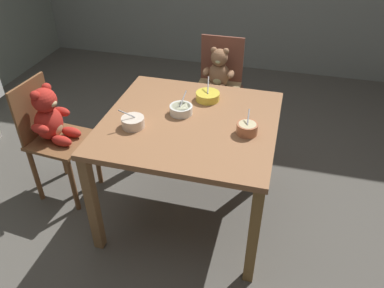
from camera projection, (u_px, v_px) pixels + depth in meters
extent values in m
cube|color=#54514A|center=(190.00, 211.00, 2.77)|extent=(5.20, 5.20, 0.04)
cube|color=#93623F|center=(190.00, 123.00, 2.33)|extent=(1.04, 1.00, 0.04)
cube|color=olive|center=(93.00, 205.00, 2.29)|extent=(0.06, 0.06, 0.72)
cube|color=brown|center=(253.00, 237.00, 2.09)|extent=(0.06, 0.06, 0.72)
cube|color=olive|center=(146.00, 125.00, 3.01)|extent=(0.06, 0.06, 0.72)
cube|color=brown|center=(270.00, 143.00, 2.81)|extent=(0.06, 0.06, 0.72)
cube|color=brown|center=(61.00, 140.00, 2.66)|extent=(0.40, 0.40, 0.02)
cube|color=brown|center=(32.00, 109.00, 2.59)|extent=(0.05, 0.34, 0.40)
cylinder|color=brown|center=(73.00, 185.00, 2.64)|extent=(0.04, 0.04, 0.45)
cylinder|color=brown|center=(97.00, 159.00, 2.87)|extent=(0.04, 0.04, 0.45)
cylinder|color=brown|center=(36.00, 175.00, 2.72)|extent=(0.04, 0.04, 0.45)
cylinder|color=brown|center=(62.00, 151.00, 2.96)|extent=(0.04, 0.04, 0.45)
ellipsoid|color=red|center=(49.00, 123.00, 2.61)|extent=(0.19, 0.22, 0.24)
ellipsoid|color=#DDBF88|center=(56.00, 126.00, 2.60)|extent=(0.07, 0.12, 0.14)
sphere|color=red|center=(44.00, 100.00, 2.50)|extent=(0.16, 0.16, 0.16)
ellipsoid|color=#DDBF88|center=(52.00, 103.00, 2.49)|extent=(0.06, 0.07, 0.05)
sphere|color=red|center=(35.00, 95.00, 2.42)|extent=(0.06, 0.06, 0.06)
sphere|color=red|center=(46.00, 88.00, 2.51)|extent=(0.06, 0.06, 0.06)
ellipsoid|color=red|center=(40.00, 129.00, 2.49)|extent=(0.14, 0.08, 0.07)
ellipsoid|color=red|center=(61.00, 112.00, 2.67)|extent=(0.14, 0.08, 0.07)
ellipsoid|color=red|center=(62.00, 141.00, 2.58)|extent=(0.16, 0.09, 0.07)
ellipsoid|color=red|center=(71.00, 132.00, 2.66)|extent=(0.16, 0.09, 0.07)
cube|color=brown|center=(216.00, 95.00, 3.20)|extent=(0.39, 0.40, 0.02)
cube|color=brown|center=(222.00, 61.00, 3.22)|extent=(0.36, 0.02, 0.42)
cylinder|color=brown|center=(192.00, 126.00, 3.24)|extent=(0.04, 0.04, 0.45)
cylinder|color=brown|center=(231.00, 132.00, 3.17)|extent=(0.04, 0.04, 0.45)
cylinder|color=brown|center=(202.00, 107.00, 3.51)|extent=(0.04, 0.04, 0.45)
cylinder|color=brown|center=(237.00, 111.00, 3.44)|extent=(0.04, 0.04, 0.45)
cube|color=tan|center=(217.00, 91.00, 3.19)|extent=(0.36, 0.37, 0.04)
ellipsoid|color=#976A4A|center=(219.00, 75.00, 3.17)|extent=(0.18, 0.15, 0.21)
ellipsoid|color=beige|center=(218.00, 78.00, 3.14)|extent=(0.10, 0.05, 0.12)
sphere|color=#976A4A|center=(219.00, 57.00, 3.07)|extent=(0.14, 0.14, 0.14)
ellipsoid|color=beige|center=(218.00, 61.00, 3.04)|extent=(0.06, 0.05, 0.04)
sphere|color=#976A4A|center=(214.00, 50.00, 3.06)|extent=(0.05, 0.05, 0.05)
sphere|color=#976A4A|center=(226.00, 51.00, 3.04)|extent=(0.05, 0.05, 0.05)
ellipsoid|color=#976A4A|center=(206.00, 72.00, 3.16)|extent=(0.06, 0.12, 0.06)
ellipsoid|color=#976A4A|center=(231.00, 74.00, 3.12)|extent=(0.06, 0.12, 0.06)
ellipsoid|color=#976A4A|center=(210.00, 88.00, 3.14)|extent=(0.06, 0.13, 0.06)
ellipsoid|color=#976A4A|center=(222.00, 89.00, 3.12)|extent=(0.06, 0.13, 0.06)
cylinder|color=white|center=(181.00, 110.00, 2.37)|extent=(0.14, 0.14, 0.05)
cylinder|color=white|center=(181.00, 113.00, 2.39)|extent=(0.08, 0.08, 0.01)
cylinder|color=beige|center=(181.00, 107.00, 2.36)|extent=(0.12, 0.12, 0.01)
cylinder|color=#BCBCC1|center=(183.00, 99.00, 2.36)|extent=(0.02, 0.10, 0.07)
ellipsoid|color=#BCBCC1|center=(180.00, 108.00, 2.35)|extent=(0.03, 0.04, 0.01)
cylinder|color=beige|center=(133.00, 122.00, 2.25)|extent=(0.13, 0.13, 0.06)
cylinder|color=beige|center=(133.00, 126.00, 2.26)|extent=(0.07, 0.07, 0.01)
cylinder|color=#C6BB85|center=(133.00, 118.00, 2.23)|extent=(0.11, 0.11, 0.01)
cylinder|color=#BCBCC1|center=(127.00, 114.00, 2.21)|extent=(0.08, 0.05, 0.07)
ellipsoid|color=#BCBCC1|center=(134.00, 119.00, 2.24)|extent=(0.04, 0.04, 0.01)
cylinder|color=yellow|center=(208.00, 96.00, 2.51)|extent=(0.16, 0.16, 0.05)
cylinder|color=yellow|center=(208.00, 99.00, 2.53)|extent=(0.09, 0.09, 0.01)
cylinder|color=beige|center=(208.00, 93.00, 2.50)|extent=(0.13, 0.13, 0.01)
cylinder|color=#BCBCC1|center=(208.00, 85.00, 2.51)|extent=(0.03, 0.11, 0.08)
ellipsoid|color=#BCBCC1|center=(208.00, 95.00, 2.49)|extent=(0.03, 0.04, 0.01)
cylinder|color=#B26C49|center=(247.00, 129.00, 2.19)|extent=(0.12, 0.12, 0.06)
cylinder|color=#B26C49|center=(247.00, 133.00, 2.21)|extent=(0.07, 0.07, 0.01)
cylinder|color=#C5B88A|center=(247.00, 125.00, 2.17)|extent=(0.10, 0.10, 0.01)
cylinder|color=#BCBCC1|center=(248.00, 117.00, 2.18)|extent=(0.01, 0.09, 0.06)
ellipsoid|color=#BCBCC1|center=(247.00, 126.00, 2.17)|extent=(0.02, 0.03, 0.01)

